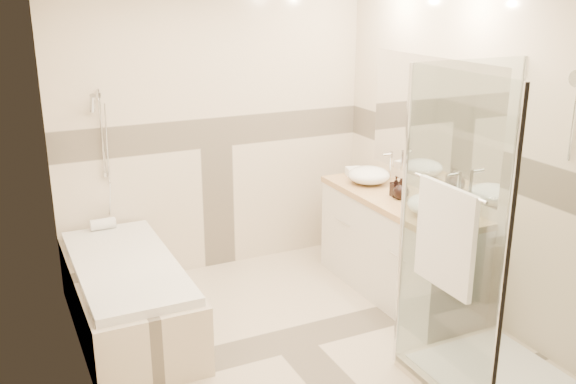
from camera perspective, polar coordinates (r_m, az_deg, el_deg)
name	(u,v)px	position (r m, az deg, el deg)	size (l,w,h in m)	color
room	(297,173)	(4.35, 0.82, 1.68)	(2.82, 3.02, 2.52)	beige
bathtub	(128,293)	(4.94, -14.08, -8.69)	(0.75, 1.70, 0.56)	beige
vanity	(397,246)	(5.38, 9.70, -4.76)	(0.58, 1.62, 0.85)	silver
shower_enclosure	(476,312)	(4.28, 16.36, -10.18)	(0.96, 0.93, 2.04)	beige
vessel_sink_near	(369,175)	(5.55, 7.20, 1.49)	(0.36, 0.36, 0.14)	white
vessel_sink_far	(433,205)	(4.86, 12.79, -1.10)	(0.38, 0.38, 0.15)	white
faucet_near	(390,164)	(5.64, 9.08, 2.48)	(0.10, 0.03, 0.25)	silver
faucet_far	(457,188)	(4.96, 14.82, 0.36)	(0.13, 0.03, 0.31)	silver
amenity_bottle_a	(396,186)	(5.23, 9.57, 0.50)	(0.08, 0.08, 0.17)	black
amenity_bottle_b	(401,189)	(5.17, 10.04, 0.28)	(0.13, 0.13, 0.17)	black
folded_towels	(356,173)	(5.73, 6.04, 1.68)	(0.14, 0.23, 0.07)	white
rolled_towel	(103,224)	(5.49, -16.13, -2.75)	(0.09, 0.09, 0.20)	white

